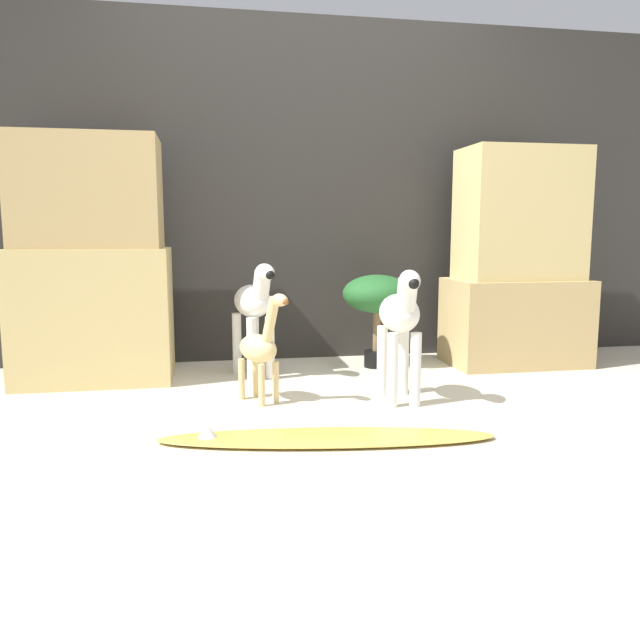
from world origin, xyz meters
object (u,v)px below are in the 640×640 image
(zebra_left, at_px, (254,308))
(potted_palm_front, at_px, (377,298))
(giraffe_figurine, at_px, (260,348))
(surfboard, at_px, (324,437))
(zebra_right, at_px, (400,321))

(zebra_left, relative_size, potted_palm_front, 1.16)
(giraffe_figurine, relative_size, surfboard, 0.40)
(zebra_left, bearing_deg, potted_palm_front, 9.88)
(surfboard, bearing_deg, potted_palm_front, 66.35)
(giraffe_figurine, height_order, surfboard, giraffe_figurine)
(potted_palm_front, bearing_deg, zebra_left, -170.12)
(potted_palm_front, bearing_deg, giraffe_figurine, -138.68)
(zebra_left, bearing_deg, zebra_right, -44.97)
(zebra_right, bearing_deg, zebra_left, 135.03)
(surfboard, bearing_deg, zebra_left, 99.13)
(zebra_right, xyz_separation_m, surfboard, (-0.48, -0.52, -0.39))
(zebra_right, distance_m, surfboard, 0.81)
(zebra_left, relative_size, giraffe_figurine, 1.20)
(zebra_right, distance_m, zebra_left, 0.95)
(zebra_right, bearing_deg, surfboard, -132.71)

